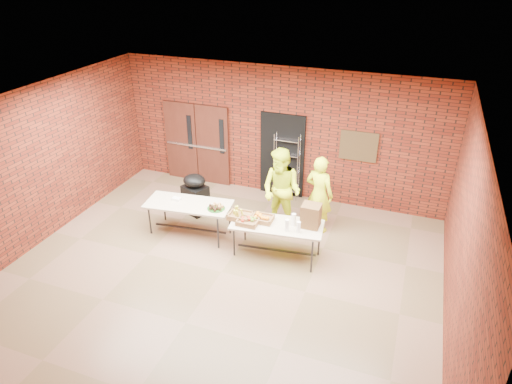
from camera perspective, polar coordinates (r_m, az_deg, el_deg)
room at (r=8.03m, az=-4.73°, el=-0.89°), size 8.08×7.08×3.28m
double_doors at (r=11.94m, az=-7.36°, el=6.06°), size 1.78×0.12×2.10m
dark_doorway at (r=11.15m, az=3.29°, el=4.59°), size 1.10×0.06×2.10m
bronze_plaque at (r=10.61m, az=12.71°, el=5.60°), size 0.85×0.04×0.70m
wire_rack at (r=11.07m, az=3.83°, el=3.17°), size 0.61×0.20×1.66m
table_left at (r=9.75m, az=-8.42°, el=-1.73°), size 1.89×0.97×0.75m
table_right at (r=8.96m, az=2.63°, el=-4.36°), size 1.87×0.96×0.74m
basket_bananas at (r=9.08m, az=-1.96°, el=-2.95°), size 0.46×0.36×0.14m
basket_oranges at (r=8.99m, az=0.79°, el=-3.32°), size 0.41×0.32×0.13m
basket_apples at (r=8.90m, az=-1.04°, el=-3.71°), size 0.41×0.32×0.13m
muffin_tray at (r=9.43m, az=-5.02°, el=-1.87°), size 0.37×0.37×0.09m
napkin_box at (r=9.86m, az=-9.92°, el=-0.86°), size 0.18×0.12×0.06m
coffee_dispenser at (r=8.80m, az=6.88°, el=-2.95°), size 0.36×0.32×0.47m
cup_stack_front at (r=8.67m, az=3.90°, el=-4.17°), size 0.08×0.08×0.25m
cup_stack_mid at (r=8.65m, az=5.33°, el=-4.40°), size 0.08×0.08×0.23m
cup_stack_back at (r=8.84m, az=4.73°, el=-3.46°), size 0.09×0.09×0.26m
covered_grill at (r=10.64m, az=-7.60°, el=-0.21°), size 0.66×0.61×0.97m
volunteer_woman at (r=9.79m, az=7.89°, el=-0.29°), size 0.72×0.56×1.74m
volunteer_man at (r=9.72m, az=3.20°, el=0.17°), size 1.06×0.92×1.87m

